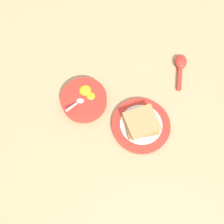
# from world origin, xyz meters

# --- Properties ---
(ground_plane) EXTENTS (3.00, 3.00, 0.00)m
(ground_plane) POSITION_xyz_m (0.00, 0.00, 0.00)
(ground_plane) COLOR tan
(egg_bowl) EXTENTS (0.17, 0.17, 0.07)m
(egg_bowl) POSITION_xyz_m (-0.19, -0.02, 0.02)
(egg_bowl) COLOR red
(egg_bowl) RESTS_ON ground_plane
(toast_plate) EXTENTS (0.20, 0.20, 0.02)m
(toast_plate) POSITION_xyz_m (0.02, -0.08, 0.01)
(toast_plate) COLOR red
(toast_plate) RESTS_ON ground_plane
(toast_sandwich) EXTENTS (0.14, 0.13, 0.04)m
(toast_sandwich) POSITION_xyz_m (0.02, -0.08, 0.04)
(toast_sandwich) COLOR #9E7042
(toast_sandwich) RESTS_ON toast_plate
(soup_spoon) EXTENTS (0.05, 0.16, 0.03)m
(soup_spoon) POSITION_xyz_m (0.15, 0.19, 0.01)
(soup_spoon) COLOR red
(soup_spoon) RESTS_ON ground_plane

